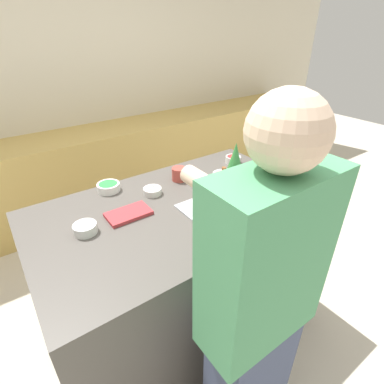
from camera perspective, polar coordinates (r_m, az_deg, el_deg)
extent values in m
plane|color=beige|center=(2.35, -1.78, -22.63)|extent=(12.00, 12.00, 0.00)
cube|color=beige|center=(3.46, -23.12, 18.11)|extent=(8.00, 0.05, 2.60)
cube|color=tan|center=(3.40, -18.92, 3.37)|extent=(6.00, 0.60, 0.89)
cube|color=#514C47|center=(2.00, -1.99, -14.22)|extent=(1.64, 0.98, 0.95)
cube|color=#B2B2BC|center=(1.68, 5.33, -2.95)|extent=(0.40, 0.33, 0.01)
cube|color=brown|center=(1.65, 5.42, -1.34)|extent=(0.15, 0.18, 0.10)
cube|color=white|center=(1.61, 5.55, 1.06)|extent=(0.17, 0.20, 0.06)
cylinder|color=brown|center=(1.63, 6.07, 3.71)|extent=(0.02, 0.02, 0.06)
cone|color=#33843D|center=(1.80, 8.12, 4.63)|extent=(0.17, 0.17, 0.31)
cylinder|color=white|center=(2.00, 5.82, 3.14)|extent=(0.13, 0.13, 0.04)
cylinder|color=pink|center=(2.00, 5.84, 3.49)|extent=(0.11, 0.11, 0.01)
cylinder|color=white|center=(2.23, 7.84, 6.13)|extent=(0.11, 0.11, 0.05)
cylinder|color=red|center=(2.23, 7.87, 6.58)|extent=(0.09, 0.09, 0.01)
cylinder|color=silver|center=(1.57, -19.67, -6.57)|extent=(0.12, 0.12, 0.05)
cylinder|color=white|center=(1.56, -19.78, -6.03)|extent=(0.09, 0.09, 0.01)
cylinder|color=silver|center=(1.82, -7.53, 0.18)|extent=(0.11, 0.11, 0.04)
cylinder|color=green|center=(1.81, -7.56, 0.59)|extent=(0.09, 0.09, 0.01)
cylinder|color=white|center=(1.90, -15.62, 0.89)|extent=(0.14, 0.14, 0.05)
cylinder|color=green|center=(1.90, -15.69, 1.38)|extent=(0.11, 0.11, 0.01)
cube|color=#B23338|center=(1.65, -12.00, -4.07)|extent=(0.23, 0.14, 0.02)
cylinder|color=#B24238|center=(1.96, -2.48, 3.44)|extent=(0.09, 0.09, 0.09)
cube|color=#4C9966|center=(1.04, 13.97, -12.88)|extent=(0.45, 0.20, 0.66)
sphere|color=beige|center=(0.82, 17.74, 10.84)|extent=(0.23, 0.23, 0.23)
cylinder|color=beige|center=(1.08, 6.05, -0.76)|extent=(0.08, 0.45, 0.08)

